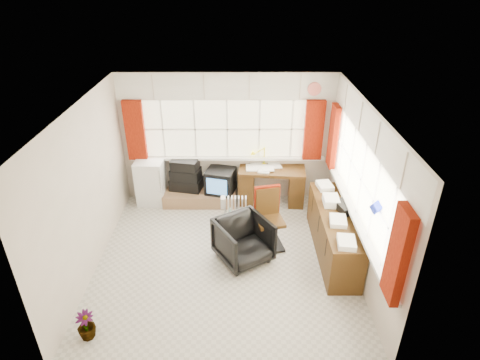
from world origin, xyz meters
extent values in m
plane|color=beige|center=(0.00, 0.00, 0.00)|extent=(4.00, 4.00, 0.00)
plane|color=beige|center=(0.00, 2.00, 1.25)|extent=(4.00, 0.00, 4.00)
plane|color=beige|center=(0.00, -2.00, 1.25)|extent=(4.00, 0.00, 4.00)
plane|color=beige|center=(-2.00, 0.00, 1.25)|extent=(0.00, 4.00, 4.00)
plane|color=beige|center=(2.00, 0.00, 1.25)|extent=(0.00, 4.00, 4.00)
plane|color=white|center=(0.00, 0.00, 2.50)|extent=(4.00, 4.00, 0.00)
plane|color=#FEF5C9|center=(0.00, 1.98, 1.45)|extent=(3.60, 0.00, 3.60)
cube|color=white|center=(0.00, 1.94, 0.87)|extent=(3.70, 0.12, 0.05)
cube|color=white|center=(-1.20, 1.97, 1.45)|extent=(0.03, 0.02, 1.10)
cube|color=white|center=(-0.60, 1.97, 1.45)|extent=(0.03, 0.02, 1.10)
cube|color=white|center=(0.00, 1.97, 1.45)|extent=(0.03, 0.02, 1.10)
cube|color=white|center=(0.60, 1.97, 1.45)|extent=(0.03, 0.02, 1.10)
cube|color=white|center=(1.20, 1.97, 1.45)|extent=(0.03, 0.02, 1.10)
plane|color=#FEF5C9|center=(1.98, 0.00, 1.45)|extent=(0.00, 3.60, 3.60)
cube|color=white|center=(1.94, 0.00, 0.87)|extent=(0.12, 3.70, 0.05)
cube|color=white|center=(1.97, -1.20, 1.45)|extent=(0.02, 0.03, 1.10)
cube|color=white|center=(1.97, -0.60, 1.45)|extent=(0.02, 0.03, 1.10)
cube|color=white|center=(1.97, 0.00, 1.45)|extent=(0.02, 0.03, 1.10)
cube|color=white|center=(1.97, 0.60, 1.45)|extent=(0.02, 0.03, 1.10)
cube|color=white|center=(1.97, 1.20, 1.45)|extent=(0.02, 0.03, 1.10)
cube|color=#972008|center=(-1.70, 1.90, 1.46)|extent=(0.35, 0.10, 1.15)
cube|color=#972008|center=(1.60, 1.90, 1.46)|extent=(0.35, 0.10, 1.15)
cube|color=#972008|center=(1.90, 1.60, 1.46)|extent=(0.10, 0.35, 1.15)
cube|color=#972008|center=(1.90, -1.70, 1.46)|extent=(0.10, 0.35, 1.15)
cube|color=white|center=(0.00, 1.96, 2.25)|extent=(3.95, 0.08, 0.48)
cube|color=white|center=(1.96, 0.00, 2.25)|extent=(0.08, 3.95, 0.48)
cube|color=#492F11|center=(0.85, 1.80, 0.70)|extent=(1.31, 0.73, 0.06)
cube|color=#492F11|center=(0.37, 1.84, 0.33)|extent=(0.34, 0.58, 0.67)
cube|color=#492F11|center=(1.33, 1.76, 0.33)|extent=(0.34, 0.58, 0.67)
cube|color=white|center=(0.85, 1.80, 0.74)|extent=(0.24, 0.31, 0.02)
cube|color=white|center=(0.85, 1.80, 0.74)|extent=(0.24, 0.31, 0.02)
cube|color=white|center=(0.85, 1.80, 0.74)|extent=(0.24, 0.31, 0.02)
cube|color=white|center=(0.85, 1.80, 0.75)|extent=(0.24, 0.31, 0.02)
cube|color=white|center=(0.85, 1.80, 0.75)|extent=(0.24, 0.31, 0.02)
cylinder|color=#FEF70A|center=(0.70, 1.95, 0.73)|extent=(0.09, 0.09, 0.02)
cylinder|color=#FEF70A|center=(0.70, 1.95, 0.90)|extent=(0.02, 0.02, 0.34)
cone|color=#FEF70A|center=(0.70, 1.95, 1.04)|extent=(0.15, 0.12, 0.14)
cube|color=black|center=(0.72, 0.34, 0.02)|extent=(0.52, 0.52, 0.04)
cylinder|color=silver|center=(0.72, 0.34, 0.25)|extent=(0.06, 0.06, 0.50)
cube|color=#492F11|center=(0.72, 0.34, 0.50)|extent=(0.50, 0.49, 0.06)
cube|color=#492F11|center=(0.68, 0.55, 0.77)|extent=(0.39, 0.13, 0.48)
cube|color=#972008|center=(0.68, 0.55, 0.79)|extent=(0.43, 0.15, 0.50)
imported|color=black|center=(0.29, 0.02, 0.35)|extent=(1.05, 1.06, 0.71)
cube|color=white|center=(0.16, 0.92, 0.04)|extent=(0.40, 0.16, 0.08)
cube|color=white|center=(-0.03, 0.92, 0.34)|extent=(0.03, 0.12, 0.53)
cube|color=white|center=(0.03, 0.92, 0.34)|extent=(0.03, 0.12, 0.53)
cube|color=white|center=(0.09, 0.92, 0.34)|extent=(0.03, 0.12, 0.53)
cube|color=white|center=(0.16, 0.92, 0.34)|extent=(0.03, 0.12, 0.53)
cube|color=white|center=(0.22, 0.92, 0.34)|extent=(0.03, 0.12, 0.53)
cube|color=white|center=(0.28, 0.92, 0.34)|extent=(0.03, 0.12, 0.53)
cube|color=white|center=(0.34, 0.92, 0.34)|extent=(0.03, 0.12, 0.53)
cube|color=#492F11|center=(1.73, 0.20, 0.38)|extent=(0.50, 2.00, 0.75)
cube|color=white|center=(1.70, -0.60, 0.80)|extent=(0.24, 0.32, 0.10)
cube|color=white|center=(1.70, -0.07, 0.80)|extent=(0.24, 0.32, 0.10)
cube|color=white|center=(1.70, 0.47, 0.80)|extent=(0.24, 0.32, 0.10)
cube|color=white|center=(1.70, 1.00, 0.80)|extent=(0.24, 0.32, 0.10)
cube|color=black|center=(1.90, 0.29, 0.81)|extent=(0.38, 0.43, 0.12)
cube|color=#9E734F|center=(-0.55, 1.72, 0.12)|extent=(1.40, 0.50, 0.25)
cube|color=black|center=(-0.14, 1.74, 0.49)|extent=(0.62, 0.59, 0.47)
cube|color=#4C8FD9|center=(-0.20, 1.50, 0.49)|extent=(0.39, 0.12, 0.32)
cube|color=black|center=(-0.82, 1.86, 0.36)|extent=(0.66, 0.49, 0.22)
cube|color=black|center=(-0.82, 1.86, 0.58)|extent=(0.61, 0.46, 0.21)
cube|color=black|center=(-0.82, 1.86, 0.78)|extent=(0.56, 0.43, 0.20)
cube|color=white|center=(-1.48, 1.80, 0.45)|extent=(0.56, 0.56, 0.90)
cube|color=silver|center=(-1.26, 1.52, 0.58)|extent=(0.02, 0.02, 0.47)
imported|color=white|center=(0.04, 0.59, 0.16)|extent=(0.16, 0.16, 0.33)
imported|color=#7EBDAF|center=(0.05, 1.19, 0.11)|extent=(0.10, 0.10, 0.21)
imported|color=black|center=(-1.68, -1.51, 0.20)|extent=(0.28, 0.28, 0.40)
camera|label=1|loc=(0.23, -5.03, 4.16)|focal=30.00mm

